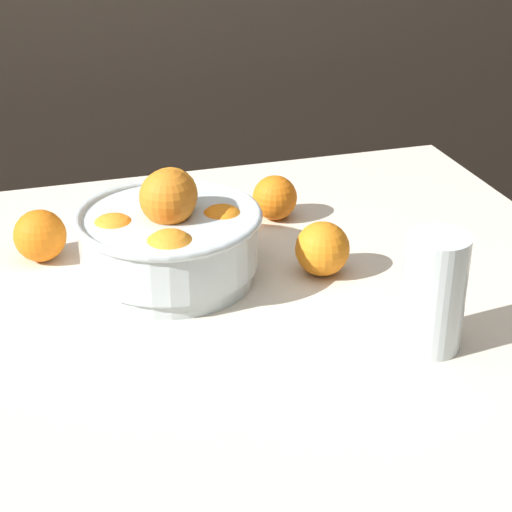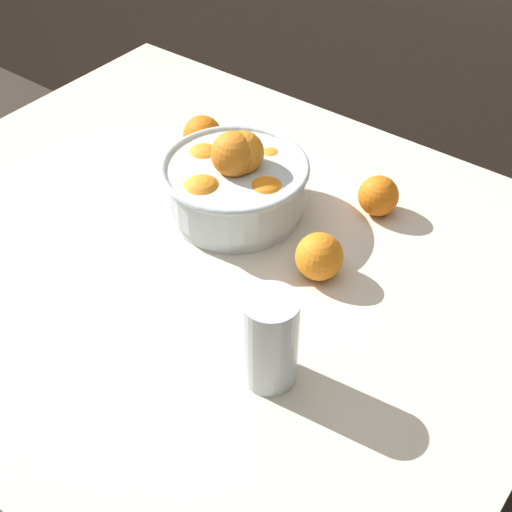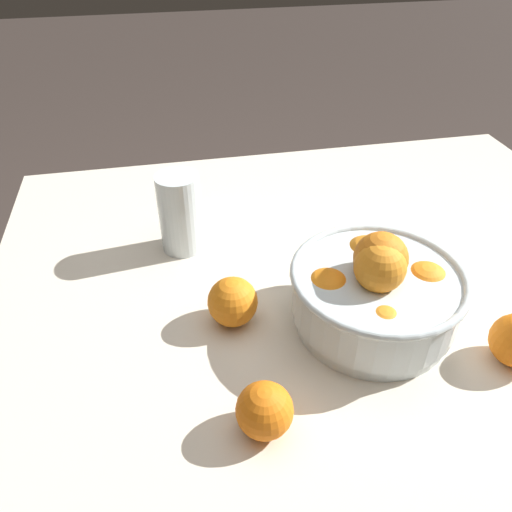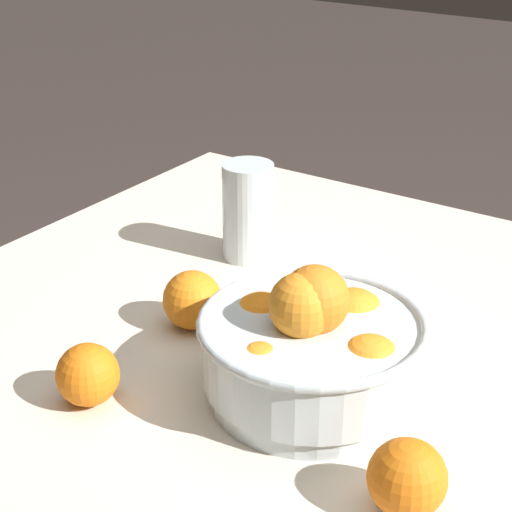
# 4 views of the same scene
# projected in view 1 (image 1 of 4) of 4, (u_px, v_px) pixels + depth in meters

# --- Properties ---
(dining_table) EXTENTS (1.13, 0.96, 0.73)m
(dining_table) POSITION_uv_depth(u_px,v_px,m) (197.00, 370.00, 1.09)
(dining_table) COLOR beige
(dining_table) RESTS_ON ground_plane
(fruit_bowl) EXTENTS (0.24, 0.24, 0.15)m
(fruit_bowl) POSITION_uv_depth(u_px,v_px,m) (170.00, 238.00, 1.11)
(fruit_bowl) COLOR silver
(fruit_bowl) RESTS_ON dining_table
(juice_glass) EXTENTS (0.07, 0.07, 0.14)m
(juice_glass) POSITION_uv_depth(u_px,v_px,m) (433.00, 298.00, 0.96)
(juice_glass) COLOR #F4A314
(juice_glass) RESTS_ON dining_table
(orange_loose_near_bowl) EXTENTS (0.07, 0.07, 0.07)m
(orange_loose_near_bowl) POSITION_uv_depth(u_px,v_px,m) (40.00, 236.00, 1.17)
(orange_loose_near_bowl) COLOR orange
(orange_loose_near_bowl) RESTS_ON dining_table
(orange_loose_front) EXTENTS (0.07, 0.07, 0.07)m
(orange_loose_front) POSITION_uv_depth(u_px,v_px,m) (275.00, 198.00, 1.29)
(orange_loose_front) COLOR orange
(orange_loose_front) RESTS_ON dining_table
(orange_loose_aside) EXTENTS (0.07, 0.07, 0.07)m
(orange_loose_aside) POSITION_uv_depth(u_px,v_px,m) (322.00, 249.00, 1.13)
(orange_loose_aside) COLOR orange
(orange_loose_aside) RESTS_ON dining_table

